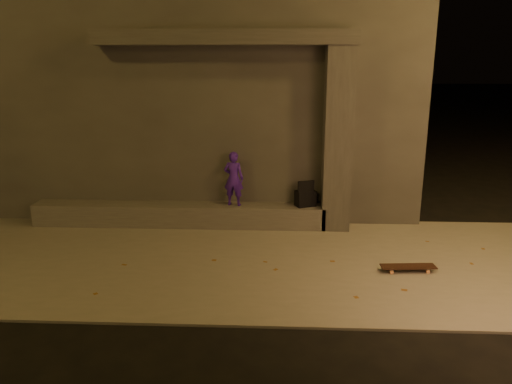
{
  "coord_description": "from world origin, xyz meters",
  "views": [
    {
      "loc": [
        0.55,
        -6.01,
        3.44
      ],
      "look_at": [
        0.18,
        2.0,
        1.25
      ],
      "focal_mm": 35.0,
      "sensor_mm": 36.0,
      "label": 1
    }
  ],
  "objects_px": {
    "skateboarder": "(234,179)",
    "column": "(338,140)",
    "skateboard": "(408,267)",
    "backpack": "(305,197)"
  },
  "relations": [
    {
      "from": "skateboarder",
      "to": "column",
      "type": "bearing_deg",
      "value": -169.13
    },
    {
      "from": "column",
      "to": "skateboarder",
      "type": "distance_m",
      "value": 2.2
    },
    {
      "from": "skateboarder",
      "to": "skateboard",
      "type": "distance_m",
      "value": 3.83
    },
    {
      "from": "column",
      "to": "skateboard",
      "type": "distance_m",
      "value": 2.92
    },
    {
      "from": "skateboard",
      "to": "skateboarder",
      "type": "bearing_deg",
      "value": 140.33
    },
    {
      "from": "skateboarder",
      "to": "backpack",
      "type": "xyz_separation_m",
      "value": [
        1.46,
        0.0,
        -0.37
      ]
    },
    {
      "from": "skateboarder",
      "to": "backpack",
      "type": "height_order",
      "value": "skateboarder"
    },
    {
      "from": "backpack",
      "to": "skateboard",
      "type": "distance_m",
      "value": 2.72
    },
    {
      "from": "backpack",
      "to": "column",
      "type": "bearing_deg",
      "value": -22.75
    },
    {
      "from": "column",
      "to": "skateboarder",
      "type": "relative_size",
      "value": 3.23
    }
  ]
}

